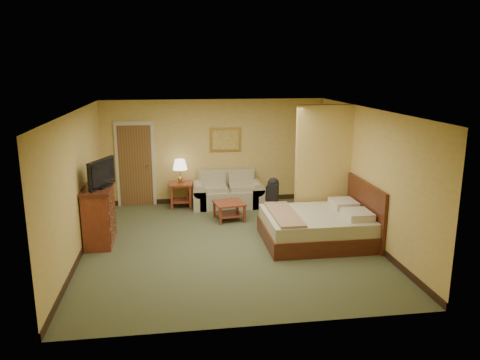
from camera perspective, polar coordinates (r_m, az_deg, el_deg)
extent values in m
plane|color=#4C5436|center=(9.20, -1.35, -7.81)|extent=(6.00, 6.00, 0.00)
plane|color=white|center=(8.60, -1.45, 8.54)|extent=(6.00, 6.00, 0.00)
cube|color=#D9B75C|center=(11.74, -3.14, 3.47)|extent=(5.50, 0.02, 2.60)
cube|color=#D9B75C|center=(8.93, -19.20, -0.50)|extent=(0.02, 6.00, 2.60)
cube|color=#D9B75C|center=(9.53, 15.26, 0.63)|extent=(0.02, 6.00, 2.60)
cube|color=#D9B75C|center=(10.16, 10.11, 1.69)|extent=(1.20, 0.15, 2.60)
cube|color=beige|center=(11.75, -12.63, 1.93)|extent=(0.94, 0.06, 2.10)
cube|color=brown|center=(11.74, -12.62, 1.67)|extent=(0.80, 0.04, 2.00)
cylinder|color=#A4833C|center=(11.67, -11.17, 1.67)|extent=(0.04, 0.12, 0.04)
cube|color=black|center=(12.01, -3.06, -2.38)|extent=(5.50, 0.02, 0.12)
cube|color=tan|center=(11.55, -1.49, -2.22)|extent=(1.42, 0.76, 0.43)
cube|color=tan|center=(11.75, -1.69, 0.26)|extent=(1.42, 0.18, 0.45)
cube|color=tan|center=(11.48, -5.01, -2.23)|extent=(0.30, 0.76, 0.48)
cube|color=tan|center=(11.64, 1.99, -1.97)|extent=(0.30, 0.76, 0.48)
cube|color=maroon|center=(11.50, -7.27, -0.45)|extent=(0.56, 0.56, 0.04)
cube|color=maroon|center=(11.61, -7.21, -2.48)|extent=(0.47, 0.47, 0.03)
cube|color=maroon|center=(11.36, -8.33, -2.26)|extent=(0.06, 0.06, 0.57)
cube|color=maroon|center=(11.37, -6.08, -2.18)|extent=(0.06, 0.06, 0.57)
cube|color=maroon|center=(11.79, -8.33, -1.67)|extent=(0.06, 0.06, 0.57)
cube|color=maroon|center=(11.80, -6.16, -1.60)|extent=(0.06, 0.06, 0.57)
cylinder|color=#A4833C|center=(11.49, -7.28, -0.25)|extent=(0.17, 0.17, 0.04)
cylinder|color=#A4833C|center=(11.44, -7.31, 0.84)|extent=(0.02, 0.02, 0.29)
cone|color=white|center=(11.39, -7.34, 1.89)|extent=(0.35, 0.35, 0.24)
cube|color=maroon|center=(10.49, -1.33, -2.83)|extent=(0.73, 0.73, 0.04)
cube|color=maroon|center=(10.56, -1.33, -4.17)|extent=(0.63, 0.63, 0.03)
cube|color=maroon|center=(10.26, -2.67, -4.40)|extent=(0.05, 0.05, 0.38)
cube|color=maroon|center=(10.84, -0.06, -3.39)|extent=(0.05, 0.05, 0.38)
cube|color=#B78E3F|center=(11.70, -1.79, 4.93)|extent=(0.78, 0.03, 0.61)
cube|color=#B28637|center=(11.68, -1.78, 4.92)|extent=(0.65, 0.02, 0.48)
cube|color=maroon|center=(9.46, -16.77, -4.35)|extent=(0.49, 0.99, 1.08)
cube|color=#481C10|center=(9.30, -17.01, -1.03)|extent=(0.56, 1.06, 0.05)
cube|color=black|center=(9.28, -16.41, -0.75)|extent=(0.35, 0.44, 0.03)
cube|color=black|center=(9.22, -16.52, 0.82)|extent=(0.39, 0.84, 0.53)
cube|color=#481C10|center=(9.41, 9.43, -6.47)|extent=(2.12, 1.70, 0.32)
cube|color=beige|center=(9.32, 9.50, -4.81)|extent=(2.06, 1.64, 0.25)
cube|color=#481C10|center=(9.60, 15.01, -3.68)|extent=(0.06, 1.80, 1.17)
cube|color=beige|center=(9.14, 14.14, -4.14)|extent=(0.48, 0.58, 0.15)
cube|color=beige|center=(9.80, 12.52, -2.85)|extent=(0.48, 0.58, 0.15)
cube|color=#987453|center=(9.09, 5.37, -4.17)|extent=(0.48, 1.59, 0.05)
cube|color=black|center=(9.92, 4.06, -1.53)|extent=(0.30, 0.36, 0.41)
sphere|color=black|center=(9.87, 4.08, -0.40)|extent=(0.24, 0.24, 0.24)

